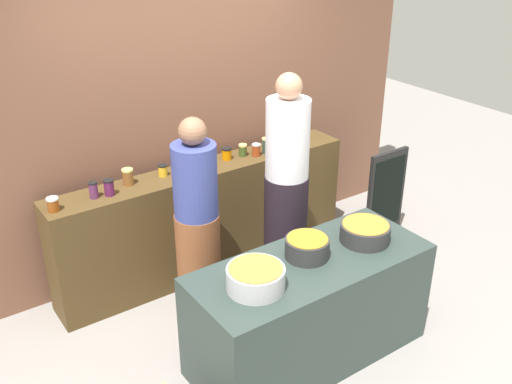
{
  "coord_description": "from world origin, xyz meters",
  "views": [
    {
      "loc": [
        -2.22,
        -2.82,
        2.96
      ],
      "look_at": [
        0.0,
        0.35,
        1.05
      ],
      "focal_mm": 41.47,
      "sensor_mm": 36.0,
      "label": 1
    }
  ],
  "objects_px": {
    "preserve_jar_8": "(256,150)",
    "preserve_jar_4": "(163,170)",
    "preserve_jar_6": "(227,154)",
    "preserve_jar_9": "(266,145)",
    "preserve_jar_1": "(93,190)",
    "preserve_jar_0": "(53,204)",
    "preserve_jar_3": "(128,177)",
    "preserve_jar_5": "(186,166)",
    "cooking_pot_right": "(365,232)",
    "preserve_jar_11": "(301,134)",
    "cook_in_cap": "(286,196)",
    "cook_with_tongs": "(198,232)",
    "chalkboard_sign": "(386,196)",
    "preserve_jar_2": "(109,187)",
    "preserve_jar_7": "(243,150)",
    "preserve_jar_10": "(287,138)",
    "cooking_pot_left": "(256,278)",
    "cooking_pot_center": "(307,248)"
  },
  "relations": [
    {
      "from": "preserve_jar_1",
      "to": "preserve_jar_2",
      "type": "distance_m",
      "value": 0.12
    },
    {
      "from": "preserve_jar_7",
      "to": "cooking_pot_right",
      "type": "relative_size",
      "value": 0.3
    },
    {
      "from": "preserve_jar_2",
      "to": "preserve_jar_3",
      "type": "height_order",
      "value": "preserve_jar_3"
    },
    {
      "from": "cooking_pot_right",
      "to": "chalkboard_sign",
      "type": "height_order",
      "value": "cooking_pot_right"
    },
    {
      "from": "preserve_jar_1",
      "to": "cook_in_cap",
      "type": "height_order",
      "value": "cook_in_cap"
    },
    {
      "from": "preserve_jar_1",
      "to": "preserve_jar_11",
      "type": "xyz_separation_m",
      "value": [
        1.99,
        0.02,
        0.0
      ]
    },
    {
      "from": "preserve_jar_6",
      "to": "preserve_jar_11",
      "type": "xyz_separation_m",
      "value": [
        0.79,
        -0.03,
        0.01
      ]
    },
    {
      "from": "preserve_jar_1",
      "to": "preserve_jar_10",
      "type": "height_order",
      "value": "preserve_jar_10"
    },
    {
      "from": "preserve_jar_3",
      "to": "cooking_pot_center",
      "type": "height_order",
      "value": "preserve_jar_3"
    },
    {
      "from": "cook_with_tongs",
      "to": "chalkboard_sign",
      "type": "height_order",
      "value": "cook_with_tongs"
    },
    {
      "from": "preserve_jar_9",
      "to": "chalkboard_sign",
      "type": "relative_size",
      "value": 0.15
    },
    {
      "from": "preserve_jar_5",
      "to": "preserve_jar_6",
      "type": "height_order",
      "value": "preserve_jar_5"
    },
    {
      "from": "preserve_jar_4",
      "to": "preserve_jar_6",
      "type": "height_order",
      "value": "preserve_jar_6"
    },
    {
      "from": "preserve_jar_6",
      "to": "preserve_jar_9",
      "type": "xyz_separation_m",
      "value": [
        0.36,
        -0.07,
        0.02
      ]
    },
    {
      "from": "cook_in_cap",
      "to": "preserve_jar_10",
      "type": "bearing_deg",
      "value": 52.28
    },
    {
      "from": "preserve_jar_2",
      "to": "preserve_jar_5",
      "type": "distance_m",
      "value": 0.67
    },
    {
      "from": "preserve_jar_8",
      "to": "cooking_pot_left",
      "type": "xyz_separation_m",
      "value": [
        -0.98,
        -1.4,
        -0.16
      ]
    },
    {
      "from": "preserve_jar_8",
      "to": "cooking_pot_left",
      "type": "relative_size",
      "value": 0.29
    },
    {
      "from": "preserve_jar_8",
      "to": "preserve_jar_4",
      "type": "bearing_deg",
      "value": 174.39
    },
    {
      "from": "preserve_jar_1",
      "to": "preserve_jar_4",
      "type": "distance_m",
      "value": 0.6
    },
    {
      "from": "preserve_jar_5",
      "to": "preserve_jar_9",
      "type": "distance_m",
      "value": 0.78
    },
    {
      "from": "preserve_jar_11",
      "to": "chalkboard_sign",
      "type": "xyz_separation_m",
      "value": [
        0.6,
        -0.56,
        -0.58
      ]
    },
    {
      "from": "preserve_jar_10",
      "to": "cooking_pot_left",
      "type": "distance_m",
      "value": 1.98
    },
    {
      "from": "preserve_jar_3",
      "to": "cooking_pot_right",
      "type": "relative_size",
      "value": 0.37
    },
    {
      "from": "preserve_jar_0",
      "to": "preserve_jar_1",
      "type": "height_order",
      "value": "preserve_jar_1"
    },
    {
      "from": "preserve_jar_4",
      "to": "chalkboard_sign",
      "type": "height_order",
      "value": "preserve_jar_4"
    },
    {
      "from": "preserve_jar_2",
      "to": "chalkboard_sign",
      "type": "xyz_separation_m",
      "value": [
        2.48,
        -0.51,
        -0.58
      ]
    },
    {
      "from": "preserve_jar_8",
      "to": "preserve_jar_10",
      "type": "xyz_separation_m",
      "value": [
        0.37,
        0.04,
        0.02
      ]
    },
    {
      "from": "preserve_jar_0",
      "to": "preserve_jar_2",
      "type": "distance_m",
      "value": 0.43
    },
    {
      "from": "cooking_pot_center",
      "to": "cooking_pot_right",
      "type": "relative_size",
      "value": 0.85
    },
    {
      "from": "preserve_jar_9",
      "to": "cooking_pot_left",
      "type": "distance_m",
      "value": 1.79
    },
    {
      "from": "preserve_jar_5",
      "to": "cooking_pot_right",
      "type": "bearing_deg",
      "value": -64.99
    },
    {
      "from": "cook_with_tongs",
      "to": "preserve_jar_0",
      "type": "bearing_deg",
      "value": 149.65
    },
    {
      "from": "preserve_jar_5",
      "to": "cook_in_cap",
      "type": "bearing_deg",
      "value": -46.53
    },
    {
      "from": "preserve_jar_0",
      "to": "preserve_jar_9",
      "type": "relative_size",
      "value": 0.76
    },
    {
      "from": "cooking_pot_center",
      "to": "cook_in_cap",
      "type": "xyz_separation_m",
      "value": [
        0.39,
        0.73,
        -0.02
      ]
    },
    {
      "from": "preserve_jar_0",
      "to": "preserve_jar_3",
      "type": "bearing_deg",
      "value": 9.22
    },
    {
      "from": "cook_with_tongs",
      "to": "preserve_jar_10",
      "type": "bearing_deg",
      "value": 23.91
    },
    {
      "from": "preserve_jar_11",
      "to": "preserve_jar_3",
      "type": "bearing_deg",
      "value": 178.56
    },
    {
      "from": "chalkboard_sign",
      "to": "preserve_jar_2",
      "type": "bearing_deg",
      "value": 168.44
    },
    {
      "from": "preserve_jar_0",
      "to": "preserve_jar_8",
      "type": "relative_size",
      "value": 0.97
    },
    {
      "from": "preserve_jar_5",
      "to": "preserve_jar_11",
      "type": "height_order",
      "value": "preserve_jar_11"
    },
    {
      "from": "cooking_pot_right",
      "to": "preserve_jar_7",
      "type": "bearing_deg",
      "value": 93.04
    },
    {
      "from": "preserve_jar_10",
      "to": "cook_in_cap",
      "type": "bearing_deg",
      "value": -127.72
    },
    {
      "from": "preserve_jar_8",
      "to": "cook_in_cap",
      "type": "distance_m",
      "value": 0.61
    },
    {
      "from": "preserve_jar_0",
      "to": "preserve_jar_7",
      "type": "xyz_separation_m",
      "value": [
        1.67,
        0.07,
        0.0
      ]
    },
    {
      "from": "preserve_jar_9",
      "to": "preserve_jar_11",
      "type": "height_order",
      "value": "preserve_jar_9"
    },
    {
      "from": "preserve_jar_4",
      "to": "preserve_jar_6",
      "type": "xyz_separation_m",
      "value": [
        0.6,
        -0.01,
        0.01
      ]
    },
    {
      "from": "preserve_jar_0",
      "to": "cooking_pot_right",
      "type": "height_order",
      "value": "preserve_jar_0"
    },
    {
      "from": "preserve_jar_2",
      "to": "cooking_pot_center",
      "type": "bearing_deg",
      "value": -56.72
    }
  ]
}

